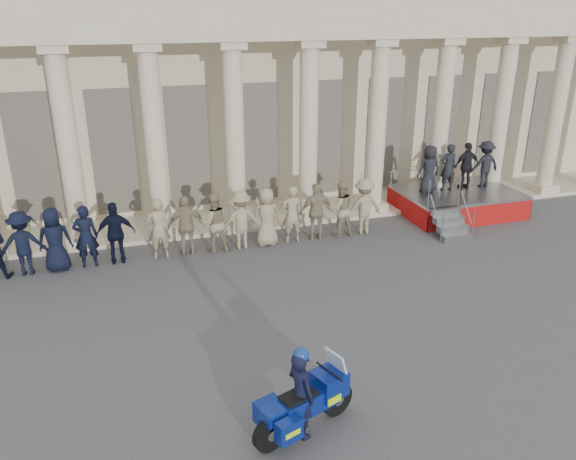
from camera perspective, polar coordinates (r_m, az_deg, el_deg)
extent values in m
plane|color=#424245|center=(12.73, -2.81, -13.22)|extent=(90.00, 90.00, 0.00)
cube|color=#C5B494|center=(25.40, -12.04, 14.97)|extent=(40.00, 10.00, 9.00)
cube|color=#C5B494|center=(20.41, -9.17, 0.74)|extent=(40.00, 2.60, 0.15)
cube|color=#C5B494|center=(18.31, -10.08, 19.86)|extent=(35.80, 1.00, 1.00)
cube|color=#C5B494|center=(19.47, -20.23, -0.71)|extent=(0.90, 0.90, 0.30)
cylinder|color=#C5B494|center=(18.61, -21.41, 7.71)|extent=(0.64, 0.64, 5.60)
cube|color=#C5B494|center=(18.20, -22.70, 16.63)|extent=(0.85, 0.85, 0.24)
cube|color=#C5B494|center=(19.46, -12.62, 0.14)|extent=(0.90, 0.90, 0.30)
cylinder|color=#C5B494|center=(18.61, -13.36, 8.62)|extent=(0.64, 0.64, 5.60)
cube|color=#C5B494|center=(18.20, -14.19, 17.59)|extent=(0.85, 0.85, 0.24)
cube|color=#C5B494|center=(19.80, -5.14, 0.97)|extent=(0.90, 0.90, 0.30)
cylinder|color=#C5B494|center=(18.96, -5.44, 9.34)|extent=(0.64, 0.64, 5.60)
cube|color=#C5B494|center=(18.56, -5.77, 18.18)|extent=(0.85, 0.85, 0.24)
cube|color=#C5B494|center=(20.46, 1.98, 1.75)|extent=(0.90, 0.90, 0.30)
cylinder|color=#C5B494|center=(19.65, 2.09, 9.86)|extent=(0.64, 0.64, 5.60)
cube|color=#C5B494|center=(19.27, 2.22, 18.39)|extent=(0.85, 0.85, 0.24)
cube|color=#C5B494|center=(21.43, 8.56, 2.45)|extent=(0.90, 0.90, 0.30)
cylinder|color=#C5B494|center=(20.65, 9.02, 10.19)|extent=(0.64, 0.64, 5.60)
cube|color=#C5B494|center=(20.29, 9.52, 18.29)|extent=(0.85, 0.85, 0.24)
cube|color=#C5B494|center=(22.65, 14.51, 3.05)|extent=(0.90, 0.90, 0.30)
cylinder|color=#C5B494|center=(21.92, 15.24, 10.37)|extent=(0.64, 0.64, 5.60)
cube|color=#C5B494|center=(21.57, 16.03, 17.97)|extent=(0.85, 0.85, 0.24)
cube|color=#C5B494|center=(24.09, 19.80, 3.55)|extent=(0.90, 0.90, 0.30)
cylinder|color=#C5B494|center=(23.41, 20.72, 10.42)|extent=(0.64, 0.64, 5.60)
cube|color=#C5B494|center=(23.08, 21.72, 17.51)|extent=(0.85, 0.85, 0.24)
cube|color=#C5B494|center=(25.71, 24.47, 3.98)|extent=(0.90, 0.90, 0.30)
cylinder|color=#C5B494|center=(25.07, 25.52, 10.39)|extent=(0.64, 0.64, 5.60)
cube|color=#C5B494|center=(24.77, 26.65, 16.98)|extent=(0.85, 0.85, 0.24)
cube|color=black|center=(20.86, -24.46, 6.65)|extent=(1.30, 0.12, 4.20)
cube|color=black|center=(20.69, -17.30, 7.51)|extent=(1.30, 0.12, 4.20)
cube|color=black|center=(20.85, -10.11, 8.26)|extent=(1.30, 0.12, 4.20)
cube|color=black|center=(21.32, -3.10, 8.86)|extent=(1.30, 0.12, 4.20)
cube|color=black|center=(22.10, 3.52, 9.31)|extent=(1.30, 0.12, 4.20)
cube|color=black|center=(23.14, 9.64, 9.61)|extent=(1.30, 0.12, 4.20)
cube|color=black|center=(24.41, 15.18, 9.79)|extent=(1.30, 0.12, 4.20)
cube|color=black|center=(25.88, 20.14, 9.88)|extent=(1.30, 0.12, 4.20)
cube|color=black|center=(27.53, 24.53, 9.90)|extent=(1.30, 0.12, 4.20)
imported|color=black|center=(17.83, -25.33, -1.22)|extent=(1.25, 0.72, 1.94)
imported|color=black|center=(17.72, -22.60, -0.92)|extent=(0.95, 0.62, 1.94)
imported|color=black|center=(17.64, -19.85, -0.62)|extent=(0.71, 0.46, 1.94)
imported|color=black|center=(17.61, -17.07, -0.31)|extent=(1.13, 0.47, 1.94)
imported|color=gray|center=(17.64, -13.01, 0.15)|extent=(0.71, 0.46, 1.94)
imported|color=gray|center=(17.71, -10.25, 0.46)|extent=(1.13, 0.47, 1.94)
imported|color=gray|center=(17.82, -7.52, 0.76)|extent=(0.94, 0.73, 1.94)
imported|color=gray|center=(17.97, -4.82, 1.06)|extent=(1.25, 0.72, 1.94)
imported|color=gray|center=(18.16, -2.18, 1.35)|extent=(0.95, 0.62, 1.94)
imported|color=gray|center=(18.39, 0.40, 1.63)|extent=(0.71, 0.46, 1.94)
imported|color=gray|center=(18.66, 2.91, 1.90)|extent=(1.13, 0.47, 1.94)
imported|color=gray|center=(18.96, 5.35, 2.16)|extent=(0.94, 0.73, 1.94)
imported|color=gray|center=(19.29, 7.71, 2.41)|extent=(1.25, 0.72, 1.94)
cube|color=gray|center=(22.08, 16.87, 3.74)|extent=(4.29, 3.06, 0.10)
cube|color=#990D0C|center=(21.06, 18.98, 1.37)|extent=(4.29, 0.04, 0.77)
cube|color=#990D0C|center=(21.13, 11.95, 2.17)|extent=(0.04, 3.06, 0.77)
cube|color=#990D0C|center=(23.44, 21.08, 3.11)|extent=(0.04, 3.06, 0.77)
cube|color=gray|center=(19.60, 16.77, -0.73)|extent=(1.10, 0.28, 0.22)
cube|color=gray|center=(19.74, 16.39, 0.15)|extent=(1.10, 0.28, 0.22)
cube|color=gray|center=(19.88, 16.02, 1.02)|extent=(1.10, 0.28, 0.22)
cube|color=gray|center=(20.02, 15.66, 1.87)|extent=(1.10, 0.28, 0.22)
cylinder|color=gray|center=(23.11, 15.00, 6.14)|extent=(4.29, 0.04, 0.04)
imported|color=black|center=(21.35, 14.15, 6.02)|extent=(0.86, 0.56, 1.76)
imported|color=black|center=(21.77, 15.96, 6.14)|extent=(0.64, 0.42, 1.76)
imported|color=black|center=(22.21, 17.71, 6.25)|extent=(1.03, 0.43, 1.76)
imported|color=black|center=(22.67, 19.38, 6.35)|extent=(1.14, 0.65, 1.76)
cylinder|color=black|center=(11.19, 4.95, -16.72)|extent=(0.69, 0.37, 0.68)
cylinder|color=black|center=(10.44, -1.80, -19.98)|extent=(0.69, 0.37, 0.68)
cube|color=navy|center=(10.63, 1.97, -16.98)|extent=(1.27, 0.81, 0.39)
cube|color=navy|center=(10.80, 4.19, -15.22)|extent=(0.72, 0.70, 0.47)
cube|color=silver|center=(10.94, 4.15, -16.21)|extent=(0.32, 0.37, 0.12)
cube|color=#B2BFCC|center=(10.69, 4.97, -13.35)|extent=(0.36, 0.52, 0.55)
cube|color=black|center=(10.40, 1.06, -16.52)|extent=(0.75, 0.56, 0.10)
cube|color=navy|center=(10.21, -1.58, -18.26)|extent=(0.46, 0.45, 0.23)
cube|color=navy|center=(10.16, 0.09, -19.67)|extent=(0.51, 0.37, 0.41)
cube|color=#C8EE0C|center=(10.16, 0.09, -19.67)|extent=(0.38, 0.34, 0.10)
cube|color=navy|center=(10.57, -2.20, -17.77)|extent=(0.51, 0.37, 0.41)
cube|color=#C8EE0C|center=(10.57, -2.20, -17.77)|extent=(0.38, 0.34, 0.10)
cylinder|color=silver|center=(10.75, -1.20, -18.74)|extent=(0.62, 0.31, 0.10)
cylinder|color=black|center=(10.65, 4.22, -14.15)|extent=(0.28, 0.69, 0.04)
imported|color=black|center=(10.41, 1.30, -16.31)|extent=(0.61, 0.74, 1.75)
sphere|color=navy|center=(9.92, 1.34, -12.56)|extent=(0.28, 0.28, 0.28)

